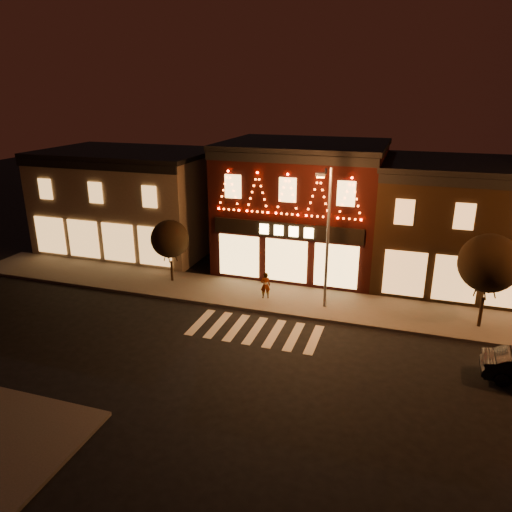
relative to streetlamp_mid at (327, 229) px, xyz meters
The scene contains 9 objects.
ground 9.15m from the streetlamp_mid, 110.59° to the right, with size 120.00×120.00×0.00m, color black.
sidewalk_far 4.65m from the streetlamp_mid, 142.36° to the left, with size 44.00×4.00×0.15m, color #47423D.
building_left 17.13m from the streetlamp_mid, 157.32° to the left, with size 12.20×8.28×7.30m.
building_pulp 7.16m from the streetlamp_mid, 112.91° to the left, with size 10.20×8.34×8.30m.
building_right_a 9.45m from the streetlamp_mid, 44.45° to the left, with size 9.20×8.28×7.50m.
streetlamp_mid is the anchor object (origin of this frame).
tree_left 9.89m from the streetlamp_mid, behind, with size 2.31×2.31×3.86m.
tree_right 7.96m from the streetlamp_mid, ahead, with size 2.87×2.87×4.81m.
pedestrian 5.01m from the streetlamp_mid, behind, with size 0.56×0.37×1.55m, color gray.
Camera 1 is at (6.80, -16.71, 11.53)m, focal length 34.11 mm.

